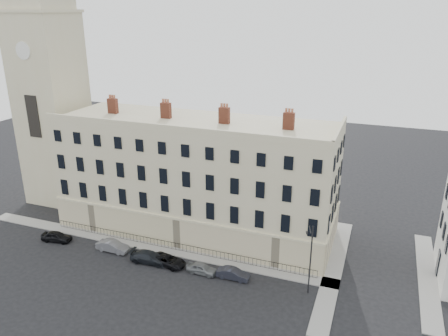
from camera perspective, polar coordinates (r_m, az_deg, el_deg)
The scene contains 14 objects.
ground at distance 49.25m, azimuth -2.78°, elevation -14.94°, with size 160.00×160.00×0.00m, color black.
terrace at distance 57.59m, azimuth -3.68°, elevation -1.10°, with size 36.22×12.22×17.00m.
church_tower at distance 69.51m, azimuth -21.91°, elevation 10.72°, with size 8.00×8.13×44.00m.
pavement_terrace at distance 56.95m, azimuth -10.18°, elevation -9.95°, with size 48.00×2.00×0.12m, color gray.
pavement_east_return at distance 53.12m, azimuth 14.15°, elevation -12.66°, with size 2.00×24.00×0.12m, color gray.
pavement_adjacent at distance 55.13m, azimuth 25.02°, elevation -12.79°, with size 2.00×20.00×0.12m, color gray.
railings at distance 55.27m, azimuth -6.36°, elevation -10.14°, with size 35.00×0.04×0.96m.
car_a at distance 60.85m, azimuth -21.03°, elevation -8.35°, with size 1.57×3.91×1.33m, color black.
car_b at distance 56.43m, azimuth -14.34°, elevation -9.86°, with size 1.45×4.15×1.37m, color slate.
car_c at distance 53.25m, azimuth -9.70°, elevation -11.42°, with size 1.91×4.71×1.37m, color black.
car_d at distance 52.49m, azimuth -7.29°, elevation -11.89°, with size 1.98×4.30×1.19m, color black.
car_e at distance 50.72m, azimuth -2.92°, elevation -12.97°, with size 1.43×3.56×1.21m, color slate.
car_f at distance 49.78m, azimuth 1.18°, elevation -13.64°, with size 1.29×3.71×1.22m, color #23242E.
streetlamp at distance 46.34m, azimuth 11.20°, elevation -11.35°, with size 0.59×1.67×7.89m.
Camera 1 is at (16.33, -36.94, 28.19)m, focal length 35.00 mm.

